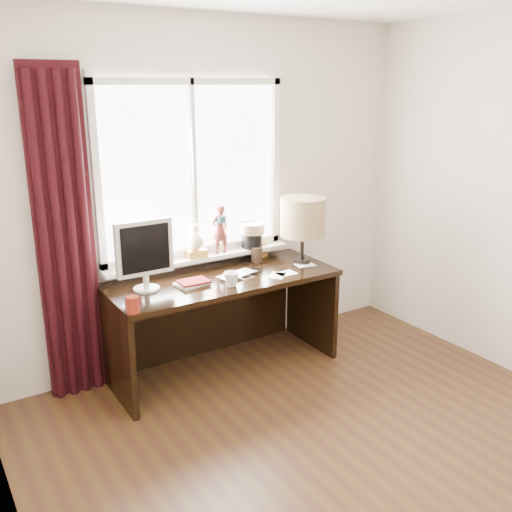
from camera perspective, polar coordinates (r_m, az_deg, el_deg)
floor at (r=3.45m, az=12.72°, el=-21.40°), size 3.50×4.00×0.00m
wall_back at (r=4.41m, az=-4.66°, el=6.25°), size 3.50×0.00×2.60m
wall_left at (r=2.04m, az=-22.62°, el=-8.10°), size 0.00×4.00×2.60m
laptop at (r=4.19m, az=-1.93°, el=-1.91°), size 0.34×0.26×0.02m
mug at (r=3.98m, az=-2.48°, el=-2.28°), size 0.15×0.15×0.11m
red_cup at (r=3.61m, az=-12.24°, el=-4.78°), size 0.08×0.08×0.11m
window at (r=4.30m, az=-5.98°, el=6.03°), size 1.52×0.22×1.40m
curtain at (r=3.98m, az=-18.54°, el=1.50°), size 0.38×0.09×2.25m
desk at (r=4.36m, az=-3.91°, el=-4.77°), size 1.70×0.70×0.75m
monitor at (r=3.91m, az=-11.10°, el=0.49°), size 0.40×0.18×0.49m
notebook_stack at (r=4.04m, az=-6.38°, el=-2.67°), size 0.24×0.20×0.03m
brush_holder at (r=4.51m, az=0.09°, el=0.16°), size 0.09×0.09×0.25m
icon_frame at (r=4.63m, az=0.67°, el=0.65°), size 0.10×0.04×0.13m
table_lamp at (r=4.43m, az=4.70°, el=3.84°), size 0.35×0.35×0.52m
loose_papers at (r=4.31m, az=3.38°, el=-1.51°), size 0.50×0.25×0.00m
desk_cables at (r=4.35m, az=-0.58°, el=-1.28°), size 0.23×0.36×0.01m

